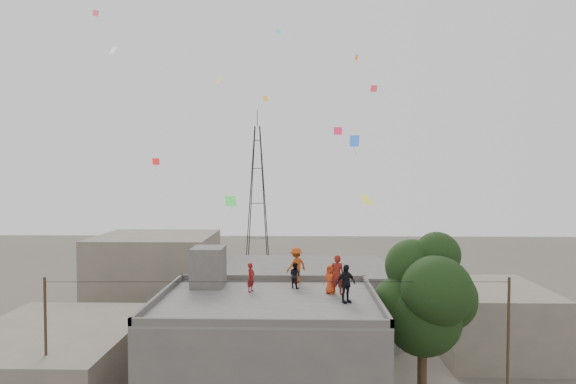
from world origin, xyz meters
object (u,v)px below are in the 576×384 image
tree (426,297)px  transmission_tower (257,196)px  person_red_adult (337,275)px  person_dark_adult (346,284)px  stair_head_box (208,267)px

tree → transmission_tower: transmission_tower is taller
transmission_tower → person_red_adult: (7.26, -38.94, -2.03)m
tree → person_dark_adult: size_ratio=5.31×
person_red_adult → person_dark_adult: 1.54m
transmission_tower → person_dark_adult: (7.53, -40.45, -2.11)m
tree → transmission_tower: (-11.37, 39.40, 2.97)m
tree → person_red_adult: size_ratio=4.82×
transmission_tower → person_dark_adult: size_ratio=11.66×
transmission_tower → person_red_adult: 39.66m
stair_head_box → person_red_adult: 6.65m
person_dark_adult → tree: bearing=-14.1°
stair_head_box → tree: tree is taller
person_dark_adult → stair_head_box: bearing=126.2°
transmission_tower → person_dark_adult: transmission_tower is taller
tree → transmission_tower: 41.12m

